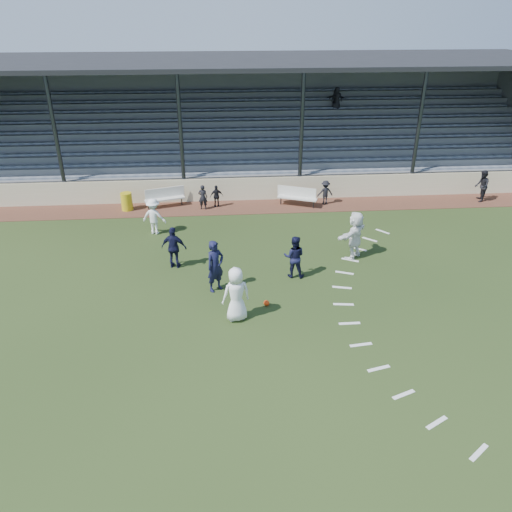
{
  "coord_description": "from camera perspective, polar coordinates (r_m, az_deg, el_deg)",
  "views": [
    {
      "loc": [
        -1.22,
        -13.11,
        9.32
      ],
      "look_at": [
        0.0,
        2.5,
        1.3
      ],
      "focal_mm": 35.0,
      "sensor_mm": 36.0,
      "label": 1
    }
  ],
  "objects": [
    {
      "name": "football",
      "position": [
        17.16,
        1.2,
        -5.39
      ],
      "size": [
        0.2,
        0.2,
        0.2
      ],
      "primitive_type": "sphere",
      "color": "#F23B0E",
      "rests_on": "ground"
    },
    {
      "name": "player_white_back",
      "position": [
        20.33,
        11.23,
        2.37
      ],
      "size": [
        1.7,
        1.71,
        1.97
      ],
      "primitive_type": "imported",
      "rotation": [
        0.0,
        0.0,
        3.93
      ],
      "color": "white",
      "rests_on": "ground"
    },
    {
      "name": "player_navy_lead",
      "position": [
        17.69,
        -4.67,
        -1.16
      ],
      "size": [
        0.84,
        0.8,
        1.93
      ],
      "primitive_type": "imported",
      "rotation": [
        0.0,
        0.0,
        0.66
      ],
      "color": "black",
      "rests_on": "ground"
    },
    {
      "name": "official",
      "position": [
        28.41,
        24.4,
        7.3
      ],
      "size": [
        0.83,
        0.94,
        1.63
      ],
      "primitive_type": "imported",
      "rotation": [
        0.0,
        0.0,
        4.4
      ],
      "color": "black",
      "rests_on": "cinder_track"
    },
    {
      "name": "player_white_wing",
      "position": [
        22.59,
        -11.59,
        4.45
      ],
      "size": [
        1.18,
        0.87,
        1.64
      ],
      "primitive_type": "imported",
      "rotation": [
        0.0,
        0.0,
        2.88
      ],
      "color": "white",
      "rests_on": "ground"
    },
    {
      "name": "player_navy_mid",
      "position": [
        18.63,
        4.38,
        -0.09
      ],
      "size": [
        0.91,
        0.77,
        1.65
      ],
      "primitive_type": "imported",
      "rotation": [
        0.0,
        0.0,
        2.95
      ],
      "color": "black",
      "rests_on": "ground"
    },
    {
      "name": "retaining_wall",
      "position": [
        26.18,
        -1.55,
        7.66
      ],
      "size": [
        34.0,
        0.18,
        1.2
      ],
      "primitive_type": "cube",
      "color": "beige",
      "rests_on": "ground"
    },
    {
      "name": "player_white_lead",
      "position": [
        16.05,
        -2.29,
        -4.4
      ],
      "size": [
        1.04,
        0.82,
        1.87
      ],
      "primitive_type": "imported",
      "rotation": [
        0.0,
        0.0,
        3.41
      ],
      "color": "white",
      "rests_on": "ground"
    },
    {
      "name": "penalty_arc",
      "position": [
        16.94,
        14.83,
        -7.26
      ],
      "size": [
        3.89,
        14.63,
        0.01
      ],
      "color": "white",
      "rests_on": "ground"
    },
    {
      "name": "sub_left_far",
      "position": [
        25.32,
        -4.52,
        6.84
      ],
      "size": [
        0.68,
        0.35,
        1.12
      ],
      "primitive_type": "imported",
      "rotation": [
        0.0,
        0.0,
        3.26
      ],
      "color": "black",
      "rests_on": "cinder_track"
    },
    {
      "name": "trash_bin",
      "position": [
        25.68,
        -14.56,
        6.06
      ],
      "size": [
        0.55,
        0.55,
        0.89
      ],
      "primitive_type": "cylinder",
      "color": "gold",
      "rests_on": "cinder_track"
    },
    {
      "name": "sub_left_near",
      "position": [
        25.04,
        -6.09,
        6.7
      ],
      "size": [
        0.49,
        0.36,
        1.26
      ],
      "primitive_type": "imported",
      "rotation": [
        0.0,
        0.0,
        3.01
      ],
      "color": "black",
      "rests_on": "cinder_track"
    },
    {
      "name": "bench_right",
      "position": [
        25.48,
        4.7,
        6.98
      ],
      "size": [
        2.0,
        1.2,
        0.95
      ],
      "rotation": [
        0.0,
        0.0,
        -0.39
      ],
      "color": "silver",
      "rests_on": "cinder_track"
    },
    {
      "name": "sub_right",
      "position": [
        25.85,
        7.91,
        7.23
      ],
      "size": [
        0.84,
        0.53,
        1.23
      ],
      "primitive_type": "imported",
      "rotation": [
        0.0,
        0.0,
        3.24
      ],
      "color": "black",
      "rests_on": "cinder_track"
    },
    {
      "name": "ground",
      "position": [
        16.13,
        0.7,
        -8.17
      ],
      "size": [
        90.0,
        90.0,
        0.0
      ],
      "primitive_type": "plane",
      "color": "#243515",
      "rests_on": "ground"
    },
    {
      "name": "cinder_track",
      "position": [
        25.41,
        -1.41,
        5.62
      ],
      "size": [
        34.0,
        2.0,
        0.02
      ],
      "primitive_type": "cube",
      "color": "#4F2B1F",
      "rests_on": "ground"
    },
    {
      "name": "bench_left",
      "position": [
        25.7,
        -10.38,
        6.8
      ],
      "size": [
        2.03,
        1.04,
        0.95
      ],
      "rotation": [
        0.0,
        0.0,
        0.3
      ],
      "color": "silver",
      "rests_on": "cinder_track"
    },
    {
      "name": "grandstand",
      "position": [
        30.25,
        -2.08,
        13.5
      ],
      "size": [
        34.6,
        9.0,
        6.61
      ],
      "color": "slate",
      "rests_on": "ground"
    },
    {
      "name": "player_navy_wing",
      "position": [
        19.48,
        -9.35,
        0.95
      ],
      "size": [
        1.06,
        0.62,
        1.69
      ],
      "primitive_type": "imported",
      "rotation": [
        0.0,
        0.0,
        2.92
      ],
      "color": "black",
      "rests_on": "ground"
    }
  ]
}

